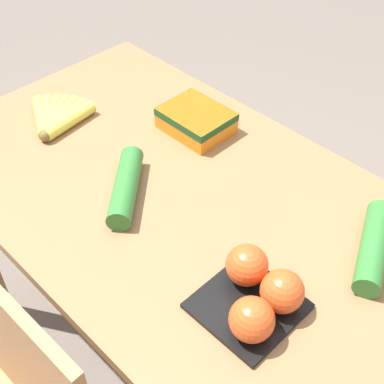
{
  "coord_description": "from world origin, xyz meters",
  "views": [
    {
      "loc": [
        -0.6,
        0.6,
        1.59
      ],
      "look_at": [
        0.0,
        0.0,
        0.78
      ],
      "focal_mm": 50.0,
      "sensor_mm": 36.0,
      "label": 1
    }
  ],
  "objects": [
    {
      "name": "tomato_pack",
      "position": [
        -0.28,
        0.11,
        0.8
      ],
      "size": [
        0.18,
        0.18,
        0.09
      ],
      "color": "black",
      "rests_on": "dining_table"
    },
    {
      "name": "cucumber_near",
      "position": [
        0.12,
        0.09,
        0.78
      ],
      "size": [
        0.19,
        0.2,
        0.05
      ],
      "color": "#2D702D",
      "rests_on": "dining_table"
    },
    {
      "name": "ground_plane",
      "position": [
        0.0,
        0.0,
        0.0
      ],
      "size": [
        12.0,
        12.0,
        0.0
      ],
      "primitive_type": "plane",
      "color": "#665B51"
    },
    {
      "name": "banana_bunch",
      "position": [
        0.46,
        0.05,
        0.77
      ],
      "size": [
        0.17,
        0.18,
        0.04
      ],
      "color": "brown",
      "rests_on": "dining_table"
    },
    {
      "name": "cucumber_far",
      "position": [
        -0.36,
        -0.15,
        0.78
      ],
      "size": [
        0.14,
        0.23,
        0.05
      ],
      "color": "#2D702D",
      "rests_on": "dining_table"
    },
    {
      "name": "carrot_bag",
      "position": [
        0.18,
        -0.19,
        0.79
      ],
      "size": [
        0.17,
        0.14,
        0.06
      ],
      "color": "orange",
      "rests_on": "dining_table"
    },
    {
      "name": "dining_table",
      "position": [
        0.0,
        0.0,
        0.64
      ],
      "size": [
        1.35,
        0.74,
        0.75
      ],
      "color": "olive",
      "rests_on": "ground_plane"
    }
  ]
}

